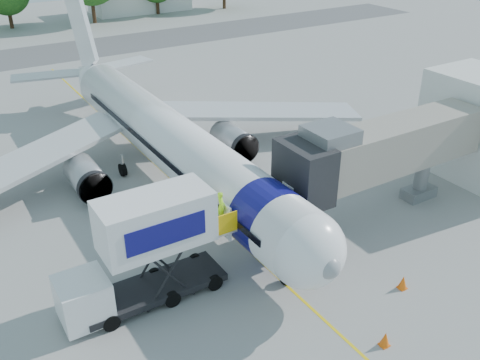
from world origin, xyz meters
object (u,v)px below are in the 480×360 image
aircraft (166,138)px  catering_hiloader (144,252)px  ground_tug (413,340)px  jet_bridge (375,152)px

aircraft → catering_hiloader: size_ratio=4.43×
aircraft → ground_tug: bearing=-84.6°
ground_tug → aircraft: bearing=75.4°
aircraft → ground_tug: aircraft is taller
aircraft → catering_hiloader: bearing=-119.4°
jet_bridge → ground_tug: (-6.08, -9.07, -3.68)m
aircraft → ground_tug: (1.91, -20.19, -2.28)m
ground_tug → catering_hiloader: bearing=112.1°
aircraft → catering_hiloader: aircraft is taller
aircraft → catering_hiloader: 12.77m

